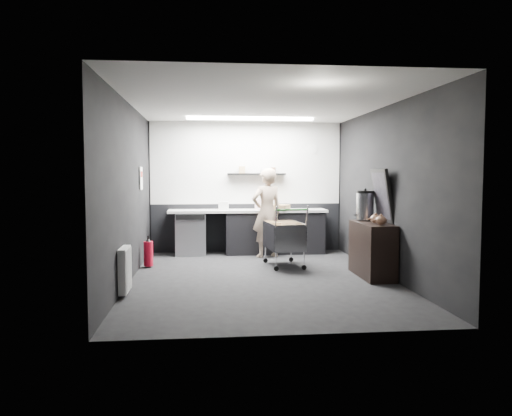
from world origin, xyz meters
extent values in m
plane|color=black|center=(0.00, 0.00, 0.00)|extent=(5.50, 5.50, 0.00)
plane|color=silver|center=(0.00, 0.00, 2.70)|extent=(5.50, 5.50, 0.00)
plane|color=black|center=(0.00, 2.75, 1.35)|extent=(5.50, 0.00, 5.50)
plane|color=black|center=(0.00, -2.75, 1.35)|extent=(5.50, 0.00, 5.50)
plane|color=black|center=(-2.00, 0.00, 1.35)|extent=(0.00, 5.50, 5.50)
plane|color=black|center=(2.00, 0.00, 1.35)|extent=(0.00, 5.50, 5.50)
cube|color=silver|center=(0.00, 2.73, 1.85)|extent=(3.95, 0.02, 1.70)
cube|color=black|center=(0.00, 2.73, 0.50)|extent=(3.95, 0.02, 1.00)
cube|color=black|center=(0.20, 2.62, 1.62)|extent=(1.20, 0.22, 0.04)
cylinder|color=white|center=(1.40, 2.72, 2.15)|extent=(0.20, 0.03, 0.20)
cube|color=white|center=(-1.98, 1.30, 1.55)|extent=(0.02, 0.30, 0.40)
cube|color=red|center=(-1.98, 1.30, 1.62)|extent=(0.02, 0.22, 0.10)
cube|color=white|center=(-1.94, -0.90, 0.35)|extent=(0.10, 0.50, 0.60)
cube|color=white|center=(0.00, 1.85, 2.67)|extent=(2.40, 0.20, 0.04)
cube|color=black|center=(0.55, 2.42, 0.42)|extent=(2.00, 0.56, 0.85)
cube|color=silver|center=(0.00, 2.42, 0.88)|extent=(3.20, 0.60, 0.05)
cube|color=#9EA0A5|center=(-1.15, 2.42, 0.42)|extent=(0.60, 0.58, 0.85)
cube|color=black|center=(-1.15, 2.12, 0.78)|extent=(0.56, 0.02, 0.10)
imported|color=beige|center=(0.34, 1.97, 0.87)|extent=(0.74, 0.61, 1.74)
cube|color=silver|center=(0.52, 0.98, 0.32)|extent=(0.66, 0.93, 0.02)
cube|color=silver|center=(0.24, 0.98, 0.54)|extent=(0.11, 0.88, 0.47)
cube|color=silver|center=(0.79, 0.98, 0.54)|extent=(0.11, 0.88, 0.47)
cube|color=silver|center=(0.52, 0.55, 0.54)|extent=(0.57, 0.08, 0.47)
cube|color=silver|center=(0.52, 1.40, 0.54)|extent=(0.57, 0.08, 0.47)
cylinder|color=silver|center=(0.27, 0.58, 0.18)|extent=(0.02, 0.02, 0.31)
cylinder|color=silver|center=(0.76, 0.58, 0.18)|extent=(0.02, 0.02, 0.31)
cylinder|color=silver|center=(0.27, 1.37, 0.18)|extent=(0.02, 0.02, 0.31)
cylinder|color=silver|center=(0.76, 1.37, 0.18)|extent=(0.02, 0.02, 0.31)
cylinder|color=green|center=(0.52, 0.49, 1.03)|extent=(0.57, 0.09, 0.03)
cube|color=olive|center=(0.39, 1.08, 0.53)|extent=(0.28, 0.33, 0.39)
cube|color=olive|center=(0.66, 0.85, 0.51)|extent=(0.26, 0.31, 0.35)
cylinder|color=black|center=(0.27, 0.58, 0.04)|extent=(0.09, 0.04, 0.08)
cylinder|color=black|center=(0.27, 1.37, 0.04)|extent=(0.09, 0.04, 0.08)
cylinder|color=black|center=(0.76, 0.58, 0.04)|extent=(0.09, 0.04, 0.08)
cylinder|color=black|center=(0.76, 1.37, 0.04)|extent=(0.09, 0.04, 0.08)
cube|color=black|center=(1.77, -0.05, 0.43)|extent=(0.43, 1.14, 0.86)
cylinder|color=silver|center=(1.77, 0.34, 1.09)|extent=(0.29, 0.29, 0.44)
cylinder|color=black|center=(1.77, 0.34, 1.33)|extent=(0.29, 0.29, 0.04)
sphere|color=black|center=(1.77, 0.34, 1.37)|extent=(0.05, 0.05, 0.05)
ellipsoid|color=brown|center=(1.77, -0.19, 0.93)|extent=(0.17, 0.17, 0.14)
ellipsoid|color=brown|center=(1.77, -0.43, 0.93)|extent=(0.17, 0.17, 0.14)
cube|color=black|center=(1.94, 0.00, 1.28)|extent=(0.20, 0.67, 0.85)
cube|color=black|center=(1.92, 0.00, 1.28)|extent=(0.14, 0.57, 0.73)
cylinder|color=red|center=(-1.85, 1.10, 0.24)|extent=(0.16, 0.16, 0.43)
cone|color=black|center=(-1.85, 1.10, 0.48)|extent=(0.11, 0.11, 0.06)
cylinder|color=black|center=(-1.85, 1.10, 0.53)|extent=(0.03, 0.03, 0.06)
cube|color=#9C7E53|center=(0.57, 2.37, 0.95)|extent=(0.63, 0.57, 0.10)
cylinder|color=silver|center=(0.25, 2.42, 1.01)|extent=(0.21, 0.21, 0.21)
cube|color=white|center=(-0.49, 2.37, 0.99)|extent=(0.21, 0.17, 0.17)
camera|label=1|loc=(-0.86, -7.64, 1.64)|focal=35.00mm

